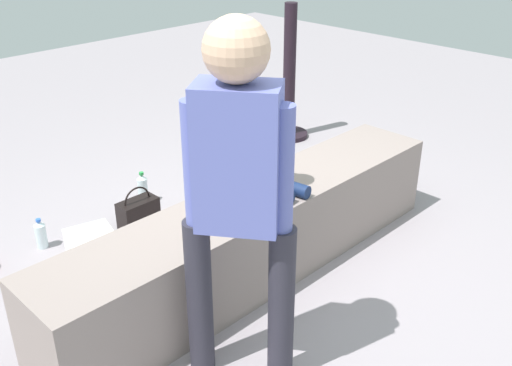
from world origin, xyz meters
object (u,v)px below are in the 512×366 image
(cake_box_white, at_px, (92,245))
(cake_plate, at_px, (241,203))
(gift_bag, at_px, (251,158))
(water_bottle_near_gift, at_px, (143,189))
(water_bottle_far_side, at_px, (41,234))
(adult_standing, at_px, (238,182))
(handbag_black_leather, at_px, (138,213))
(child_seated, at_px, (271,155))

(cake_box_white, bearing_deg, cake_plate, -64.04)
(gift_bag, height_order, water_bottle_near_gift, gift_bag)
(gift_bag, relative_size, water_bottle_far_side, 1.78)
(adult_standing, bearing_deg, water_bottle_far_side, 94.99)
(handbag_black_leather, bearing_deg, cake_box_white, -167.99)
(cake_plate, bearing_deg, handbag_black_leather, 91.30)
(water_bottle_near_gift, height_order, cake_box_white, water_bottle_near_gift)
(child_seated, relative_size, cake_plate, 2.16)
(water_bottle_far_side, distance_m, cake_box_white, 0.35)
(child_seated, relative_size, water_bottle_far_side, 2.39)
(water_bottle_near_gift, relative_size, water_bottle_far_side, 1.18)
(water_bottle_far_side, height_order, handbag_black_leather, handbag_black_leather)
(child_seated, bearing_deg, adult_standing, -145.30)
(water_bottle_near_gift, xyz_separation_m, cake_box_white, (-0.63, -0.35, -0.03))
(child_seated, distance_m, handbag_black_leather, 1.17)
(adult_standing, xyz_separation_m, water_bottle_near_gift, (0.66, 1.71, -0.88))
(child_seated, bearing_deg, handbag_black_leather, 106.35)
(cake_plate, distance_m, water_bottle_near_gift, 1.32)
(cake_plate, distance_m, gift_bag, 1.50)
(water_bottle_far_side, bearing_deg, water_bottle_near_gift, 3.26)
(cake_plate, height_order, handbag_black_leather, cake_plate)
(gift_bag, xyz_separation_m, cake_box_white, (-1.49, -0.11, -0.08))
(cake_plate, bearing_deg, child_seated, 5.14)
(child_seated, xyz_separation_m, cake_plate, (-0.26, -0.02, -0.19))
(child_seated, xyz_separation_m, handbag_black_leather, (-0.28, 0.95, -0.63))
(cake_plate, xyz_separation_m, gift_bag, (1.06, 1.00, -0.38))
(cake_plate, distance_m, cake_box_white, 1.09)
(child_seated, distance_m, water_bottle_near_gift, 1.36)
(adult_standing, height_order, cake_box_white, adult_standing)
(adult_standing, xyz_separation_m, water_bottle_far_side, (-0.15, 1.66, -0.89))
(gift_bag, height_order, handbag_black_leather, gift_bag)
(water_bottle_near_gift, bearing_deg, gift_bag, -15.63)
(handbag_black_leather, bearing_deg, water_bottle_near_gift, 49.93)
(cake_box_white, bearing_deg, water_bottle_near_gift, 29.20)
(handbag_black_leather, bearing_deg, water_bottle_far_side, 159.35)
(cake_plate, bearing_deg, adult_standing, -134.26)
(water_bottle_far_side, height_order, cake_box_white, water_bottle_far_side)
(cake_plate, bearing_deg, cake_box_white, 115.96)
(cake_plate, xyz_separation_m, water_bottle_near_gift, (0.20, 1.24, -0.43))
(child_seated, height_order, cake_plate, child_seated)
(water_bottle_far_side, bearing_deg, cake_box_white, -60.07)
(water_bottle_near_gift, bearing_deg, water_bottle_far_side, -176.74)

